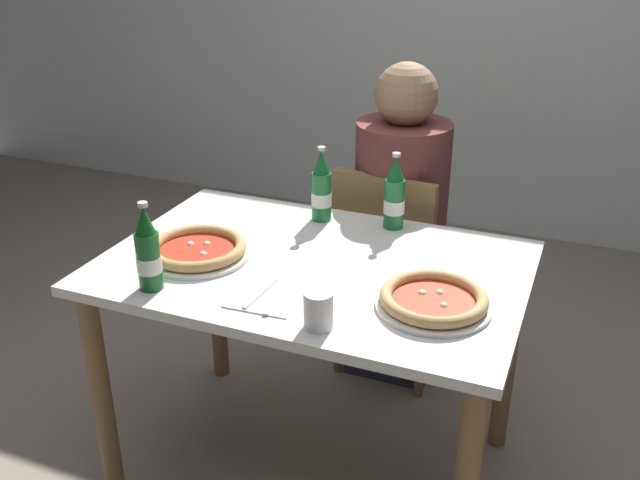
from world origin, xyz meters
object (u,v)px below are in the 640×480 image
(beer_bottle_left, at_px, (321,190))
(beer_bottle_right, at_px, (148,253))
(chair_behind_table, at_px, (392,262))
(pizza_margherita_near, at_px, (197,250))
(dining_table_main, at_px, (314,297))
(paper_cup, at_px, (318,310))
(diner_seated, at_px, (399,232))
(pizza_marinara_far, at_px, (434,300))
(beer_bottle_center, at_px, (394,197))
(napkin_with_cutlery, at_px, (268,296))

(beer_bottle_left, height_order, beer_bottle_right, same)
(chair_behind_table, height_order, pizza_margherita_near, chair_behind_table)
(dining_table_main, height_order, paper_cup, paper_cup)
(pizza_margherita_near, height_order, beer_bottle_right, beer_bottle_right)
(pizza_margherita_near, xyz_separation_m, beer_bottle_right, (-0.01, -0.21, 0.08))
(beer_bottle_left, bearing_deg, diner_seated, 64.93)
(pizza_marinara_far, bearing_deg, beer_bottle_right, -165.71)
(pizza_margherita_near, distance_m, beer_bottle_center, 0.63)
(pizza_margherita_near, bearing_deg, beer_bottle_center, 41.93)
(dining_table_main, relative_size, paper_cup, 12.63)
(paper_cup, bearing_deg, pizza_marinara_far, 40.20)
(dining_table_main, height_order, pizza_margherita_near, pizza_margherita_near)
(dining_table_main, xyz_separation_m, beer_bottle_right, (-0.34, -0.30, 0.22))
(pizza_marinara_far, distance_m, paper_cup, 0.31)
(chair_behind_table, height_order, beer_bottle_center, beer_bottle_center)
(dining_table_main, distance_m, chair_behind_table, 0.63)
(beer_bottle_right, bearing_deg, beer_bottle_left, 67.93)
(napkin_with_cutlery, bearing_deg, paper_cup, -25.73)
(pizza_margherita_near, distance_m, napkin_with_cutlery, 0.33)
(dining_table_main, relative_size, chair_behind_table, 1.41)
(dining_table_main, height_order, beer_bottle_left, beer_bottle_left)
(dining_table_main, xyz_separation_m, pizza_margherita_near, (-0.33, -0.09, 0.14))
(beer_bottle_left, bearing_deg, beer_bottle_center, 6.89)
(diner_seated, height_order, napkin_with_cutlery, diner_seated)
(paper_cup, bearing_deg, dining_table_main, 114.71)
(diner_seated, distance_m, pizza_marinara_far, 0.86)
(dining_table_main, distance_m, beer_bottle_right, 0.51)
(dining_table_main, height_order, pizza_marinara_far, pizza_marinara_far)
(beer_bottle_left, xyz_separation_m, napkin_with_cutlery, (0.06, -0.53, -0.10))
(pizza_marinara_far, xyz_separation_m, paper_cup, (-0.23, -0.20, 0.03))
(chair_behind_table, height_order, napkin_with_cutlery, chair_behind_table)
(pizza_margherita_near, height_order, paper_cup, paper_cup)
(chair_behind_table, distance_m, beer_bottle_center, 0.47)
(chair_behind_table, xyz_separation_m, diner_seated, (0.01, 0.05, 0.10))
(chair_behind_table, distance_m, napkin_with_cutlery, 0.89)
(beer_bottle_right, height_order, napkin_with_cutlery, beer_bottle_right)
(beer_bottle_right, bearing_deg, chair_behind_table, 66.06)
(beer_bottle_center, xyz_separation_m, paper_cup, (0.01, -0.65, -0.06))
(diner_seated, height_order, beer_bottle_left, diner_seated)
(napkin_with_cutlery, relative_size, paper_cup, 1.99)
(beer_bottle_center, bearing_deg, pizza_margherita_near, -138.07)
(dining_table_main, bearing_deg, napkin_with_cutlery, -98.36)
(chair_behind_table, distance_m, pizza_marinara_far, 0.85)
(dining_table_main, bearing_deg, diner_seated, 83.97)
(beer_bottle_center, distance_m, napkin_with_cutlery, 0.59)
(chair_behind_table, relative_size, beer_bottle_left, 3.44)
(beer_bottle_right, bearing_deg, paper_cup, -1.65)
(dining_table_main, relative_size, beer_bottle_right, 4.86)
(chair_behind_table, relative_size, diner_seated, 0.70)
(pizza_margherita_near, bearing_deg, chair_behind_table, 60.74)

